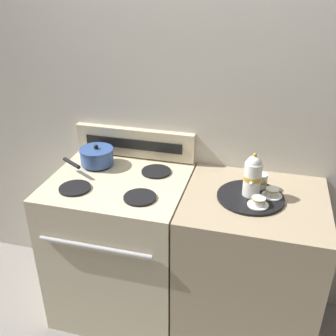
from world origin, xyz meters
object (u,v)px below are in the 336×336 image
(saucepan, at_px, (96,156))
(teapot, at_px, (253,176))
(serving_tray, at_px, (250,198))
(stove, at_px, (122,246))
(creamer_jug, at_px, (260,181))
(teacup_left, at_px, (272,192))
(teacup_right, at_px, (258,202))

(saucepan, distance_m, teapot, 0.94)
(teapot, bearing_deg, serving_tray, -87.68)
(saucepan, xyz_separation_m, teapot, (0.93, -0.13, 0.06))
(stove, relative_size, creamer_jug, 11.99)
(serving_tray, height_order, teacup_left, teacup_left)
(teapot, xyz_separation_m, teacup_right, (0.04, -0.10, -0.09))
(serving_tray, distance_m, teacup_right, 0.09)
(serving_tray, xyz_separation_m, creamer_jug, (0.04, 0.11, 0.05))
(saucepan, relative_size, teacup_left, 2.83)
(teapot, bearing_deg, creamer_jug, 65.82)
(teacup_left, bearing_deg, teacup_right, -120.38)
(stove, xyz_separation_m, serving_tray, (0.74, -0.00, 0.47))
(serving_tray, bearing_deg, teapot, 92.32)
(saucepan, relative_size, teacup_right, 2.83)
(stove, bearing_deg, teacup_right, -6.00)
(serving_tray, distance_m, teacup_left, 0.11)
(teacup_right, bearing_deg, saucepan, 166.73)
(saucepan, relative_size, creamer_jug, 3.82)
(serving_tray, bearing_deg, creamer_jug, 70.07)
(teacup_left, bearing_deg, creamer_jug, 128.89)
(saucepan, bearing_deg, stove, -38.08)
(stove, xyz_separation_m, teacup_left, (0.85, 0.03, 0.50))
(saucepan, xyz_separation_m, teacup_left, (1.04, -0.12, -0.03))
(teapot, bearing_deg, teacup_left, 6.03)
(serving_tray, xyz_separation_m, teacup_left, (0.11, 0.03, 0.03))
(teacup_left, relative_size, teacup_right, 1.00)
(saucepan, bearing_deg, creamer_jug, -2.31)
(teacup_right, bearing_deg, teacup_left, 59.62)
(teacup_right, bearing_deg, creamer_jug, 90.53)
(stove, bearing_deg, creamer_jug, 7.84)
(teacup_left, bearing_deg, serving_tray, -163.68)
(saucepan, height_order, teacup_left, saucepan)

